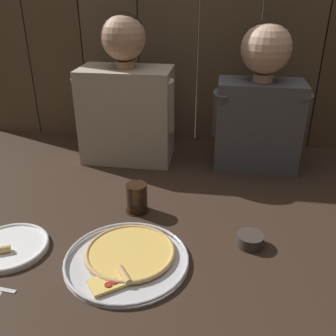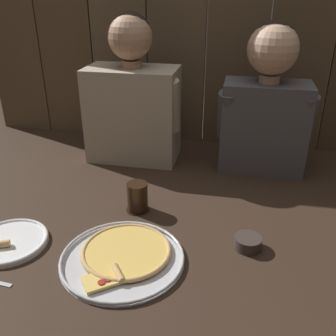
# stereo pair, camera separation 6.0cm
# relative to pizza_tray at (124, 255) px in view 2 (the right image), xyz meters

# --- Properties ---
(ground_plane) EXTENTS (3.20, 3.20, 0.00)m
(ground_plane) POSITION_rel_pizza_tray_xyz_m (0.12, 0.15, -0.01)
(ground_plane) COLOR #332319
(pizza_tray) EXTENTS (0.36, 0.36, 0.03)m
(pizza_tray) POSITION_rel_pizza_tray_xyz_m (0.00, 0.00, 0.00)
(pizza_tray) COLOR silver
(pizza_tray) RESTS_ON ground
(dinner_plate) EXTENTS (0.23, 0.23, 0.03)m
(dinner_plate) POSITION_rel_pizza_tray_xyz_m (-0.37, -0.01, -0.00)
(dinner_plate) COLOR white
(dinner_plate) RESTS_ON ground
(drinking_glass) EXTENTS (0.08, 0.08, 0.10)m
(drinking_glass) POSITION_rel_pizza_tray_xyz_m (-0.03, 0.26, 0.04)
(drinking_glass) COLOR black
(drinking_glass) RESTS_ON ground
(dipping_bowl) EXTENTS (0.08, 0.08, 0.04)m
(dipping_bowl) POSITION_rel_pizza_tray_xyz_m (0.35, 0.12, 0.01)
(dipping_bowl) COLOR #3D332D
(dipping_bowl) RESTS_ON ground
(diner_left) EXTENTS (0.42, 0.22, 0.62)m
(diner_left) POSITION_rel_pizza_tray_xyz_m (-0.16, 0.70, 0.27)
(diner_left) COLOR #B2A38E
(diner_left) RESTS_ON ground
(diner_right) EXTENTS (0.38, 0.21, 0.60)m
(diner_right) POSITION_rel_pizza_tray_xyz_m (0.40, 0.70, 0.28)
(diner_right) COLOR #4C4C51
(diner_right) RESTS_ON ground
(wooden_backdrop_wall) EXTENTS (2.19, 0.03, 1.23)m
(wooden_backdrop_wall) POSITION_rel_pizza_tray_xyz_m (0.12, 0.96, 0.60)
(wooden_backdrop_wall) COLOR brown
(wooden_backdrop_wall) RESTS_ON ground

